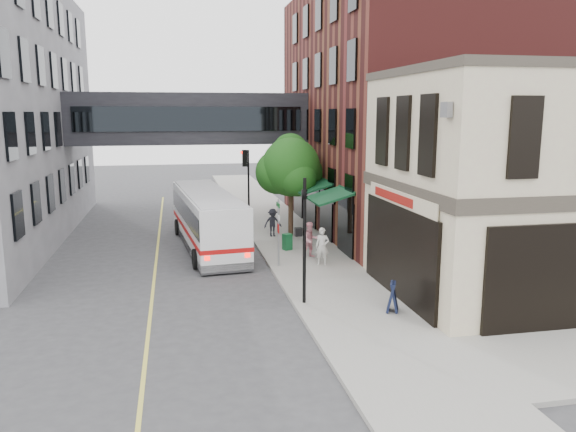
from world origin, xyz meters
name	(u,v)px	position (x,y,z in m)	size (l,w,h in m)	color
ground	(306,328)	(0.00, 0.00, 0.00)	(120.00, 120.00, 0.00)	#38383A
sidewalk_main	(284,233)	(2.00, 14.00, 0.07)	(4.00, 60.00, 0.15)	gray
corner_building	(526,184)	(8.97, 2.00, 4.21)	(10.19, 8.12, 8.45)	beige
brick_building	(412,110)	(9.98, 15.00, 6.99)	(13.76, 18.00, 14.00)	#581D1B
skyway_bridge	(189,119)	(-3.00, 18.00, 6.50)	(14.00, 3.18, 3.00)	black
traffic_signal_near	(304,225)	(0.37, 2.00, 2.98)	(0.44, 0.22, 4.60)	black
traffic_signal_far	(246,172)	(0.26, 17.00, 3.34)	(0.53, 0.28, 4.50)	black
street_sign_pole	(278,227)	(0.39, 7.00, 1.93)	(0.08, 0.75, 3.00)	gray
street_tree	(290,167)	(2.19, 13.22, 3.91)	(3.80, 3.20, 5.60)	#382619
lane_marking	(156,258)	(-5.00, 10.00, 0.01)	(0.12, 40.00, 0.01)	#D8CC4C
bus	(207,217)	(-2.44, 11.69, 1.59)	(3.40, 10.75, 2.85)	white
pedestrian_a	(322,246)	(2.35, 6.79, 0.99)	(0.61, 0.40, 1.68)	silver
pedestrian_b	(310,240)	(2.14, 8.17, 0.99)	(0.82, 0.64, 1.68)	pink
pedestrian_c	(273,223)	(1.19, 13.01, 0.92)	(0.99, 0.57, 1.53)	black
newspaper_box	(287,242)	(1.36, 9.82, 0.55)	(0.40, 0.36, 0.81)	#14572B
sandwich_board	(393,297)	(3.16, 0.51, 0.67)	(0.37, 0.58, 1.03)	black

